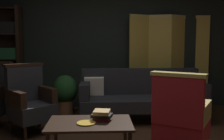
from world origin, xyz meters
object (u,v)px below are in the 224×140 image
Objects in this scene: folding_screen at (169,60)px; book_black_cloth at (102,115)px; book_red_leather at (102,119)px; armchair_wing_left at (30,101)px; brass_tray at (86,123)px; velvet_couch at (142,94)px; coffee_table at (90,126)px; potted_plant at (65,92)px; book_tan_leather at (102,112)px; armchair_gilt_accent at (181,118)px.

book_black_cloth is at bearing -121.56° from folding_screen.
book_red_leather is 0.04m from book_black_cloth.
brass_tray is at bearing -46.92° from armchair_wing_left.
velvet_couch reaches higher than coffee_table.
book_tan_leather is at bearing -69.59° from potted_plant.
armchair_wing_left is at bearing -160.89° from velvet_couch.
folding_screen is at bearing 58.44° from book_black_cloth.
book_red_leather is 0.89× the size of brass_tray.
folding_screen reaches higher than book_black_cloth.
velvet_couch is 2.04× the size of armchair_gilt_accent.
potted_plant is at bearing 128.43° from armchair_gilt_accent.
armchair_gilt_accent reaches higher than brass_tray.
book_red_leather is at bearing -116.50° from velvet_couch.
book_black_cloth is (0.66, -1.77, 0.05)m from potted_plant.
folding_screen is at bearing 58.44° from book_tan_leather.
book_tan_leather reaches higher than book_red_leather.
armchair_gilt_accent is at bearing -3.97° from brass_tray.
book_tan_leather is 0.90× the size of brass_tray.
potted_plant is (-1.57, 1.98, -0.06)m from armchair_gilt_accent.
folding_screen is at bearing 14.18° from potted_plant.
potted_plant reaches higher than brass_tray.
coffee_table is at bearing -153.00° from book_red_leather.
brass_tray is at bearing -144.26° from book_black_cloth.
book_red_leather is 0.99× the size of book_tan_leather.
book_red_leather is at bearing -165.96° from book_black_cloth.
book_tan_leather is (-0.71, -1.43, 0.07)m from velvet_couch.
folding_screen is at bearing 58.44° from book_red_leather.
armchair_gilt_accent is 5.24× the size of book_tan_leather.
book_tan_leather is at bearing -90.00° from book_red_leather.
potted_plant reaches higher than coffee_table.
armchair_gilt_accent is 2.22m from armchair_wing_left.
folding_screen is 7.94× the size of book_black_cloth.
potted_plant is at bearing 110.41° from book_tan_leather.
armchair_gilt_accent is 1.00× the size of armchair_wing_left.
velvet_couch is at bearing 60.15° from brass_tray.
folding_screen reaches higher than book_red_leather.
potted_plant is 3.83× the size of book_red_leather.
armchair_gilt_accent is at bearing -7.27° from coffee_table.
folding_screen is 2.96m from brass_tray.
book_black_cloth is at bearing 167.15° from armchair_gilt_accent.
folding_screen is at bearing 56.71° from brass_tray.
book_red_leather is (-1.41, -2.29, -0.55)m from folding_screen.
armchair_wing_left is 5.24× the size of book_tan_leather.
armchair_gilt_accent is at bearing -12.85° from book_red_leather.
armchair_gilt_accent reaches higher than potted_plant.
book_black_cloth is (1.07, -0.81, -0.01)m from armchair_wing_left.
armchair_wing_left reaches higher than potted_plant.
velvet_couch is at bearing -14.08° from potted_plant.
folding_screen is 2.53× the size of potted_plant.
armchair_wing_left is (-2.48, -1.48, -0.50)m from folding_screen.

